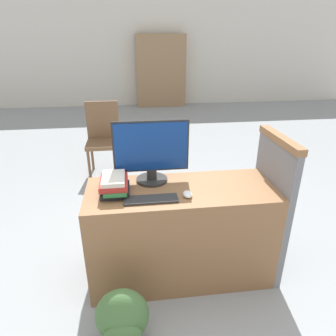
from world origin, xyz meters
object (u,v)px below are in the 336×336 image
(monitor, at_px, (151,152))
(keyboard, at_px, (151,199))
(mouse, at_px, (188,194))
(book_stack, at_px, (115,185))
(backpack, at_px, (122,318))
(far_chair, at_px, (103,135))

(monitor, xyz_separation_m, keyboard, (-0.03, -0.30, -0.22))
(keyboard, height_order, mouse, mouse)
(keyboard, height_order, book_stack, book_stack)
(book_stack, relative_size, backpack, 0.69)
(keyboard, distance_m, far_chair, 2.30)
(keyboard, bearing_deg, book_stack, 149.62)
(far_chair, bearing_deg, backpack, -132.44)
(monitor, height_order, backpack, monitor)
(keyboard, bearing_deg, mouse, 4.77)
(monitor, xyz_separation_m, book_stack, (-0.27, -0.16, -0.17))
(backpack, distance_m, far_chair, 2.69)
(mouse, distance_m, backpack, 0.88)
(backpack, bearing_deg, book_stack, 92.14)
(monitor, distance_m, keyboard, 0.38)
(monitor, height_order, book_stack, monitor)
(mouse, bearing_deg, monitor, 128.82)
(mouse, bearing_deg, book_stack, 166.33)
(monitor, relative_size, backpack, 1.39)
(keyboard, xyz_separation_m, backpack, (-0.22, -0.42, -0.58))
(backpack, bearing_deg, monitor, 70.66)
(monitor, relative_size, mouse, 6.02)
(mouse, height_order, far_chair, far_chair)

